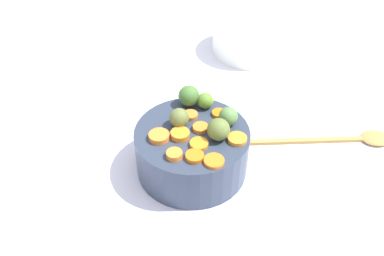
{
  "coord_description": "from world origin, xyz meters",
  "views": [
    {
      "loc": [
        0.56,
        -0.13,
        0.62
      ],
      "look_at": [
        -0.01,
        -0.06,
        0.12
      ],
      "focal_mm": 37.85,
      "sensor_mm": 36.0,
      "label": 1
    }
  ],
  "objects": [
    {
      "name": "carrot_slice_0",
      "position": [
        0.02,
        0.02,
        0.12
      ],
      "size": [
        0.04,
        0.04,
        0.01
      ],
      "primitive_type": "cylinder",
      "rotation": [
        0.0,
        0.0,
        4.81
      ],
      "color": "orange",
      "rests_on": "serving_bowl_carrots"
    },
    {
      "name": "carrot_slice_2",
      "position": [
        -0.06,
        -0.06,
        0.12
      ],
      "size": [
        0.04,
        0.04,
        0.01
      ],
      "primitive_type": "cylinder",
      "rotation": [
        0.0,
        0.0,
        2.02
      ],
      "color": "orange",
      "rests_on": "serving_bowl_carrots"
    },
    {
      "name": "carrot_slice_1",
      "position": [
        0.0,
        -0.08,
        0.12
      ],
      "size": [
        0.04,
        0.04,
        0.01
      ],
      "primitive_type": "cylinder",
      "rotation": [
        0.0,
        0.0,
        2.9
      ],
      "color": "orange",
      "rests_on": "serving_bowl_carrots"
    },
    {
      "name": "carrot_slice_4",
      "position": [
        0.06,
        -0.06,
        0.12
      ],
      "size": [
        0.04,
        0.04,
        0.01
      ],
      "primitive_type": "cylinder",
      "rotation": [
        0.0,
        0.0,
        3.48
      ],
      "color": "orange",
      "rests_on": "serving_bowl_carrots"
    },
    {
      "name": "carrot_slice_9",
      "position": [
        0.03,
        -0.05,
        0.12
      ],
      "size": [
        0.04,
        0.04,
        0.01
      ],
      "primitive_type": "cylinder",
      "rotation": [
        0.0,
        0.0,
        4.28
      ],
      "color": "orange",
      "rests_on": "serving_bowl_carrots"
    },
    {
      "name": "carrot_slice_5",
      "position": [
        -0.0,
        -0.12,
        0.12
      ],
      "size": [
        0.05,
        0.05,
        0.01
      ],
      "primitive_type": "cylinder",
      "rotation": [
        0.0,
        0.0,
        3.51
      ],
      "color": "orange",
      "rests_on": "serving_bowl_carrots"
    },
    {
      "name": "carrot_slice_3",
      "position": [
        0.07,
        -0.03,
        0.12
      ],
      "size": [
        0.05,
        0.05,
        0.01
      ],
      "primitive_type": "cylinder",
      "rotation": [
        0.0,
        0.0,
        3.93
      ],
      "color": "orange",
      "rests_on": "serving_bowl_carrots"
    },
    {
      "name": "casserole_dish",
      "position": [
        -0.46,
        0.17,
        0.06
      ],
      "size": [
        0.22,
        0.22,
        0.09
      ],
      "primitive_type": "cylinder",
      "color": "white",
      "rests_on": "tabletop"
    },
    {
      "name": "brussels_sprout_3",
      "position": [
        -0.1,
        -0.06,
        0.14
      ],
      "size": [
        0.04,
        0.04,
        0.04
      ],
      "primitive_type": "sphere",
      "color": "#426E2F",
      "rests_on": "serving_bowl_carrots"
    },
    {
      "name": "carrot_slice_8",
      "position": [
        -0.02,
        -0.04,
        0.12
      ],
      "size": [
        0.03,
        0.03,
        0.01
      ],
      "primitive_type": "cylinder",
      "rotation": [
        0.0,
        0.0,
        1.61
      ],
      "color": "orange",
      "rests_on": "serving_bowl_carrots"
    },
    {
      "name": "brussels_sprout_0",
      "position": [
        0.01,
        -0.01,
        0.14
      ],
      "size": [
        0.04,
        0.04,
        0.04
      ],
      "primitive_type": "sphere",
      "color": "#5A6E31",
      "rests_on": "serving_bowl_carrots"
    },
    {
      "name": "carrot_slice_7",
      "position": [
        -0.06,
        0.0,
        0.12
      ],
      "size": [
        0.03,
        0.03,
        0.01
      ],
      "primitive_type": "cylinder",
      "rotation": [
        0.0,
        0.0,
        3.04
      ],
      "color": "orange",
      "rests_on": "serving_bowl_carrots"
    },
    {
      "name": "tabletop",
      "position": [
        0.0,
        0.0,
        0.01
      ],
      "size": [
        2.4,
        2.4,
        0.02
      ],
      "primitive_type": "cube",
      "color": "white",
      "rests_on": "ground"
    },
    {
      "name": "serving_bowl_carrots",
      "position": [
        -0.01,
        -0.06,
        0.07
      ],
      "size": [
        0.22,
        0.22,
        0.09
      ],
      "primitive_type": "cylinder",
      "color": "#2D384A",
      "rests_on": "tabletop"
    },
    {
      "name": "brussels_sprout_2",
      "position": [
        -0.03,
        0.01,
        0.13
      ],
      "size": [
        0.04,
        0.04,
        0.04
      ],
      "primitive_type": "sphere",
      "color": "#537C41",
      "rests_on": "serving_bowl_carrots"
    },
    {
      "name": "brussels_sprout_1",
      "position": [
        -0.03,
        -0.08,
        0.13
      ],
      "size": [
        0.04,
        0.04,
        0.04
      ],
      "primitive_type": "sphere",
      "color": "#5E6B35",
      "rests_on": "serving_bowl_carrots"
    },
    {
      "name": "wooden_spoon",
      "position": [
        -0.05,
        0.29,
        0.03
      ],
      "size": [
        0.06,
        0.31,
        0.01
      ],
      "color": "#AE8243",
      "rests_on": "tabletop"
    },
    {
      "name": "brussels_sprout_4",
      "position": [
        -0.08,
        -0.02,
        0.13
      ],
      "size": [
        0.03,
        0.03,
        0.03
      ],
      "primitive_type": "sphere",
      "color": "#59872D",
      "rests_on": "serving_bowl_carrots"
    },
    {
      "name": "carrot_slice_6",
      "position": [
        0.05,
        -0.1,
        0.12
      ],
      "size": [
        0.04,
        0.04,
        0.01
      ],
      "primitive_type": "cylinder",
      "rotation": [
        0.0,
        0.0,
        5.18
      ],
      "color": "orange",
      "rests_on": "serving_bowl_carrots"
    }
  ]
}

